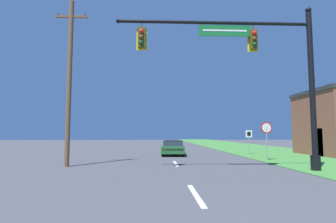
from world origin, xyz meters
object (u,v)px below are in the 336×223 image
at_px(signal_mast, 264,68).
at_px(utility_pole_near, 69,79).
at_px(car_ahead, 173,148).
at_px(route_sign_post, 249,137).
at_px(stop_sign, 267,132).

distance_m(signal_mast, utility_pole_near, 10.28).
bearing_deg(signal_mast, car_ahead, 110.83).
height_order(signal_mast, route_sign_post, signal_mast).
bearing_deg(car_ahead, route_sign_post, -1.45).
height_order(car_ahead, utility_pole_near, utility_pole_near).
height_order(car_ahead, stop_sign, stop_sign).
distance_m(stop_sign, route_sign_post, 5.04).
bearing_deg(car_ahead, stop_sign, -41.29).
height_order(route_sign_post, utility_pole_near, utility_pole_near).
bearing_deg(stop_sign, car_ahead, 138.71).
xyz_separation_m(car_ahead, stop_sign, (5.88, -5.16, 1.26)).
height_order(car_ahead, route_sign_post, route_sign_post).
relative_size(car_ahead, stop_sign, 1.82).
bearing_deg(utility_pole_near, car_ahead, 51.02).
height_order(stop_sign, route_sign_post, stop_sign).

